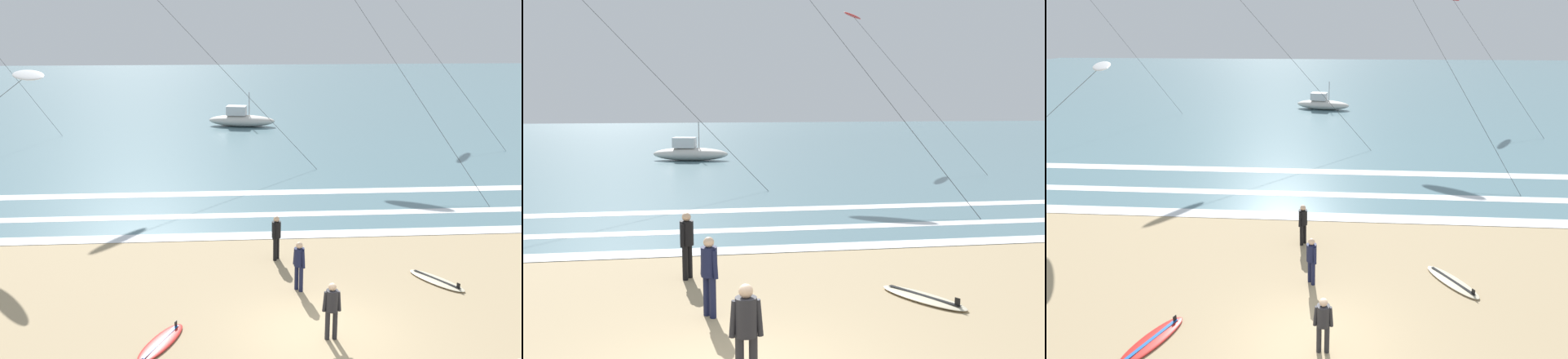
% 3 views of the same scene
% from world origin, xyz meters
% --- Properties ---
extents(ground_plane, '(160.00, 160.00, 0.00)m').
position_xyz_m(ground_plane, '(0.00, 0.00, 0.00)').
color(ground_plane, tan).
extents(ocean_surface, '(140.00, 90.00, 0.01)m').
position_xyz_m(ocean_surface, '(0.00, 52.17, 0.01)').
color(ocean_surface, slate).
rests_on(ocean_surface, ground).
extents(wave_foam_shoreline, '(59.10, 0.84, 0.01)m').
position_xyz_m(wave_foam_shoreline, '(-0.77, 7.57, 0.01)').
color(wave_foam_shoreline, white).
rests_on(wave_foam_shoreline, ocean_surface).
extents(wave_foam_mid_break, '(40.17, 0.67, 0.01)m').
position_xyz_m(wave_foam_mid_break, '(-0.03, 10.11, 0.01)').
color(wave_foam_mid_break, white).
rests_on(wave_foam_mid_break, ocean_surface).
extents(wave_foam_outer_break, '(53.71, 0.85, 0.01)m').
position_xyz_m(wave_foam_outer_break, '(1.70, 13.49, 0.01)').
color(wave_foam_outer_break, white).
rests_on(wave_foam_outer_break, ocean_surface).
extents(surfer_mid_group, '(0.34, 0.48, 1.60)m').
position_xyz_m(surfer_mid_group, '(-0.66, 5.16, 0.96)').
color(surfer_mid_group, black).
rests_on(surfer_mid_group, ground).
extents(surfer_right_near, '(0.51, 0.32, 1.60)m').
position_xyz_m(surfer_right_near, '(0.27, -0.36, 0.96)').
color(surfer_right_near, '#232328').
rests_on(surfer_right_near, ground).
extents(surfer_left_far, '(0.38, 0.46, 1.60)m').
position_xyz_m(surfer_left_far, '(-0.19, 2.63, 0.96)').
color(surfer_left_far, '#141938').
rests_on(surfer_left_far, ground).
extents(surfboard_right_spare, '(1.64, 2.09, 0.25)m').
position_xyz_m(surfboard_right_spare, '(4.32, 2.94, 0.05)').
color(surfboard_right_spare, beige).
rests_on(surfboard_right_spare, ground).
extents(surfboard_foreground_flat, '(1.43, 2.16, 0.25)m').
position_xyz_m(surfboard_foreground_flat, '(-4.19, -0.31, 0.05)').
color(surfboard_foreground_flat, red).
rests_on(surfboard_foreground_flat, ground).
extents(kite_white_low_near, '(9.61, 3.08, 6.30)m').
position_xyz_m(kite_white_low_near, '(-9.98, 9.61, 6.05)').
color(kite_white_low_near, white).
rests_on(kite_white_low_near, ground).
extents(kite_red_high_left, '(6.32, 11.97, 10.19)m').
position_xyz_m(kite_red_high_left, '(10.60, 32.21, 9.90)').
color(kite_red_high_left, red).
rests_on(kite_red_high_left, ground).
extents(offshore_boat, '(5.44, 2.71, 2.70)m').
position_xyz_m(offshore_boat, '(-0.86, 32.22, 0.55)').
color(offshore_boat, beige).
rests_on(offshore_boat, ground).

